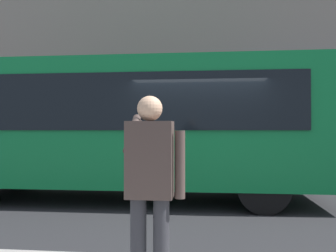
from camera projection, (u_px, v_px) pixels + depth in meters
ground_plane at (200, 206)px, 7.59m from camera, size 60.00×60.00×0.00m
building_facade_far at (205, 16)px, 14.41m from camera, size 28.00×1.55×12.00m
red_bus at (119, 124)px, 8.29m from camera, size 9.05×2.54×3.08m
pedestrian_photographer at (150, 178)px, 3.19m from camera, size 0.53×0.52×1.70m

